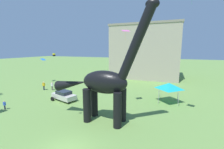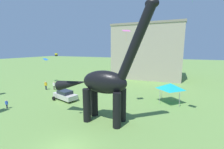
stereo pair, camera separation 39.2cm
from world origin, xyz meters
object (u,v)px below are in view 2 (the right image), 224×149
(parked_sedan_left, at_px, (65,95))
(person_near_flyer, at_px, (7,103))
(person_watching_child, at_px, (46,85))
(kite_mid_right, at_px, (126,31))
(kite_apex, at_px, (56,55))
(dinosaur_sculpture, at_px, (104,82))
(festival_canopy_tent, at_px, (170,86))
(kite_near_low, at_px, (46,59))
(person_vendor_side, at_px, (54,85))

(parked_sedan_left, bearing_deg, person_near_flyer, -114.17)
(parked_sedan_left, bearing_deg, person_watching_child, 171.53)
(parked_sedan_left, height_order, kite_mid_right, kite_mid_right)
(person_near_flyer, height_order, kite_mid_right, kite_mid_right)
(kite_mid_right, bearing_deg, parked_sedan_left, -174.70)
(person_near_flyer, xyz_separation_m, kite_apex, (-4.48, 14.61, 5.97))
(kite_mid_right, bearing_deg, person_watching_child, 171.85)
(person_watching_child, relative_size, kite_mid_right, 1.25)
(dinosaur_sculpture, height_order, person_near_flyer, dinosaur_sculpture)
(festival_canopy_tent, distance_m, kite_near_low, 28.63)
(festival_canopy_tent, distance_m, kite_mid_right, 10.58)
(kite_mid_right, bearing_deg, festival_canopy_tent, 37.90)
(festival_canopy_tent, xyz_separation_m, kite_apex, (-24.80, 3.36, 4.17))
(kite_apex, bearing_deg, person_vendor_side, -54.44)
(person_vendor_side, bearing_deg, festival_canopy_tent, 87.64)
(dinosaur_sculpture, relative_size, parked_sedan_left, 2.76)
(parked_sedan_left, relative_size, person_vendor_side, 2.79)
(person_near_flyer, bearing_deg, kite_mid_right, -122.50)
(festival_canopy_tent, bearing_deg, kite_apex, 172.29)
(parked_sedan_left, height_order, kite_near_low, kite_near_low)
(person_vendor_side, bearing_deg, kite_near_low, -130.90)
(kite_mid_right, bearing_deg, kite_apex, 158.04)
(festival_canopy_tent, relative_size, kite_apex, 4.80)
(dinosaur_sculpture, relative_size, person_vendor_side, 7.70)
(kite_near_low, bearing_deg, kite_apex, -1.45)
(person_near_flyer, distance_m, festival_canopy_tent, 23.29)
(person_near_flyer, height_order, kite_apex, kite_apex)
(person_vendor_side, relative_size, kite_near_low, 1.00)
(kite_apex, relative_size, kite_near_low, 0.41)
(person_vendor_side, xyz_separation_m, kite_apex, (-3.35, 4.69, 5.73))
(person_vendor_side, height_order, festival_canopy_tent, festival_canopy_tent)
(person_vendor_side, distance_m, kite_mid_right, 18.65)
(kite_mid_right, bearing_deg, person_vendor_side, 169.10)
(dinosaur_sculpture, relative_size, festival_canopy_tent, 3.96)
(parked_sedan_left, height_order, person_watching_child, person_watching_child)
(parked_sedan_left, distance_m, person_vendor_side, 7.25)
(dinosaur_sculpture, height_order, kite_near_low, dinosaur_sculpture)
(dinosaur_sculpture, distance_m, festival_canopy_tent, 11.44)
(parked_sedan_left, height_order, kite_apex, kite_apex)
(person_watching_child, distance_m, kite_mid_right, 19.91)
(dinosaur_sculpture, relative_size, kite_apex, 19.00)
(person_watching_child, distance_m, kite_apex, 7.93)
(parked_sedan_left, distance_m, kite_near_low, 16.28)
(dinosaur_sculpture, distance_m, person_watching_child, 18.37)
(person_watching_child, bearing_deg, person_near_flyer, -51.36)
(person_vendor_side, distance_m, kite_near_low, 9.50)
(kite_apex, bearing_deg, festival_canopy_tent, -7.71)
(person_near_flyer, relative_size, kite_near_low, 0.75)
(kite_near_low, bearing_deg, parked_sedan_left, -34.09)
(dinosaur_sculpture, bearing_deg, festival_canopy_tent, 51.54)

